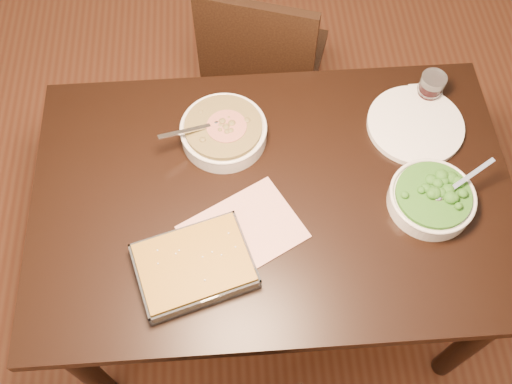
{
  "coord_description": "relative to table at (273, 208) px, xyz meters",
  "views": [
    {
      "loc": [
        -0.11,
        -0.8,
        2.19
      ],
      "look_at": [
        -0.05,
        -0.02,
        0.8
      ],
      "focal_mm": 40.0,
      "sensor_mm": 36.0,
      "label": 1
    }
  ],
  "objects": [
    {
      "name": "ground",
      "position": [
        0.0,
        0.0,
        -0.65
      ],
      "size": [
        4.0,
        4.0,
        0.0
      ],
      "primitive_type": "plane",
      "color": "#4E2516",
      "rests_on": "ground"
    },
    {
      "name": "table",
      "position": [
        0.0,
        0.0,
        0.0
      ],
      "size": [
        1.4,
        0.9,
        0.75
      ],
      "color": "black",
      "rests_on": "ground"
    },
    {
      "name": "magazine_a",
      "position": [
        -0.1,
        -0.12,
        0.1
      ],
      "size": [
        0.38,
        0.35,
        0.01
      ],
      "primitive_type": "cube",
      "rotation": [
        0.0,
        0.0,
        0.49
      ],
      "color": "#AD3931",
      "rests_on": "table"
    },
    {
      "name": "coaster",
      "position": [
        0.52,
        0.32,
        0.1
      ],
      "size": [
        0.1,
        0.1,
        0.0
      ],
      "primitive_type": "cube",
      "color": "white",
      "rests_on": "table"
    },
    {
      "name": "stew_bowl",
      "position": [
        -0.14,
        0.2,
        0.13
      ],
      "size": [
        0.28,
        0.26,
        0.1
      ],
      "color": "white",
      "rests_on": "table"
    },
    {
      "name": "broccoli_bowl",
      "position": [
        0.44,
        -0.06,
        0.13
      ],
      "size": [
        0.26,
        0.24,
        0.09
      ],
      "color": "white",
      "rests_on": "table"
    },
    {
      "name": "baking_dish",
      "position": [
        -0.23,
        -0.22,
        0.12
      ],
      "size": [
        0.35,
        0.3,
        0.05
      ],
      "rotation": [
        0.0,
        0.0,
        0.28
      ],
      "color": "silver",
      "rests_on": "table"
    },
    {
      "name": "wine_tumbler",
      "position": [
        0.52,
        0.32,
        0.14
      ],
      "size": [
        0.08,
        0.08,
        0.09
      ],
      "color": "black",
      "rests_on": "coaster"
    },
    {
      "name": "dinner_plate",
      "position": [
        0.45,
        0.2,
        0.11
      ],
      "size": [
        0.3,
        0.3,
        0.02
      ],
      "primitive_type": "cylinder",
      "color": "white",
      "rests_on": "table"
    },
    {
      "name": "chair_far",
      "position": [
        0.02,
        0.71,
        -0.15
      ],
      "size": [
        0.53,
        0.53,
        0.9
      ],
      "rotation": [
        0.0,
        0.0,
        2.83
      ],
      "color": "black",
      "rests_on": "ground"
    }
  ]
}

